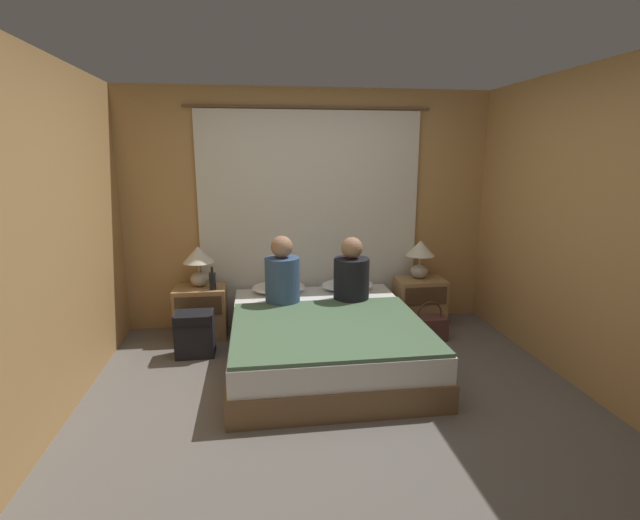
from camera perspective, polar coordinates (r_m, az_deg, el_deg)
ground_plane at (r=3.67m, az=2.24°, el=-17.00°), size 16.00×16.00×0.00m
wall_back at (r=5.00m, az=-1.29°, el=6.19°), size 4.00×0.06×2.50m
wall_left at (r=3.48m, az=-31.42°, el=1.39°), size 0.06×3.66×2.50m
wall_right at (r=4.08m, az=30.82°, el=2.88°), size 0.06×3.66×2.50m
curtain_panel at (r=4.96m, az=-1.20°, el=4.96°), size 2.53×0.02×2.31m
bed at (r=4.20m, az=0.57°, el=-9.82°), size 1.65×1.99×0.43m
nightstand_left at (r=4.90m, az=-14.42°, el=-6.20°), size 0.51×0.38×0.52m
nightstand_right at (r=5.17m, az=12.12°, el=-5.09°), size 0.51×0.38×0.52m
lamp_left at (r=4.80m, az=-14.71°, el=-0.08°), size 0.31×0.31×0.41m
lamp_right at (r=5.07m, az=12.23°, el=0.73°), size 0.31×0.31×0.41m
pillow_left at (r=4.81m, az=-5.10°, el=-3.38°), size 0.55×0.33×0.12m
pillow_right at (r=4.90m, az=3.41°, el=-3.06°), size 0.55×0.33×0.12m
blanket_on_bed at (r=3.85m, az=1.21°, el=-8.23°), size 1.59×1.36×0.03m
person_left_in_bed at (r=4.41m, az=-4.66°, el=-1.94°), size 0.33×0.33×0.66m
person_right_in_bed at (r=4.50m, az=3.89°, el=-1.86°), size 0.35×0.35×0.63m
beer_bottle_on_left_stand at (r=4.69m, az=-13.09°, el=-2.49°), size 0.07×0.07×0.23m
backpack_on_floor at (r=4.47m, az=-15.17°, el=-8.48°), size 0.35×0.26×0.42m
handbag_on_floor at (r=4.85m, az=13.26°, el=-8.07°), size 0.34×0.20×0.40m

